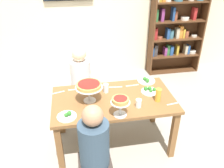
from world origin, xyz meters
name	(u,v)px	position (x,y,z in m)	size (l,w,h in m)	color
ground_plane	(113,142)	(0.00, 0.00, 0.00)	(12.00, 12.00, 0.00)	gray
rear_partition	(92,7)	(0.00, 2.20, 1.40)	(8.00, 0.12, 2.80)	beige
dining_table	(113,105)	(0.00, 0.00, 0.64)	(1.51, 0.84, 0.74)	brown
bookshelf	(176,21)	(1.67, 2.01, 1.10)	(1.10, 0.30, 2.21)	#4C2D19
diner_near_left	(95,159)	(-0.32, -0.70, 0.49)	(0.34, 0.34, 1.15)	#382D28
diner_far_left	(82,88)	(-0.36, 0.73, 0.49)	(0.34, 0.34, 1.15)	#382D28
deep_dish_pizza_stand	(89,86)	(-0.29, 0.00, 0.94)	(0.33, 0.33, 0.24)	silver
personal_pizza_stand	(120,103)	(0.01, -0.34, 0.91)	(0.22, 0.22, 0.23)	silver
salad_plate_near_diner	(146,80)	(0.53, 0.34, 0.76)	(0.25, 0.25, 0.07)	white
salad_plate_far_diner	(67,116)	(-0.57, -0.27, 0.76)	(0.22, 0.22, 0.07)	white
salad_plate_spare	(150,91)	(0.49, 0.07, 0.76)	(0.23, 0.23, 0.07)	white
beer_glass_amber_tall	(158,95)	(0.52, -0.15, 0.82)	(0.07, 0.07, 0.17)	gold
water_glass_clear_near	(139,103)	(0.26, -0.23, 0.79)	(0.07, 0.07, 0.10)	white
water_glass_clear_far	(106,88)	(-0.07, 0.17, 0.80)	(0.07, 0.07, 0.11)	white
cutlery_fork_near	(115,87)	(0.08, 0.26, 0.74)	(0.18, 0.02, 0.01)	silver
cutlery_knife_near	(174,104)	(0.69, -0.24, 0.74)	(0.18, 0.02, 0.01)	silver
cutlery_fork_far	(132,85)	(0.31, 0.26, 0.74)	(0.18, 0.02, 0.01)	silver
cutlery_knife_far	(75,90)	(-0.46, 0.29, 0.74)	(0.18, 0.02, 0.01)	silver
cutlery_spare_fork	(58,93)	(-0.68, 0.26, 0.74)	(0.18, 0.02, 0.01)	silver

